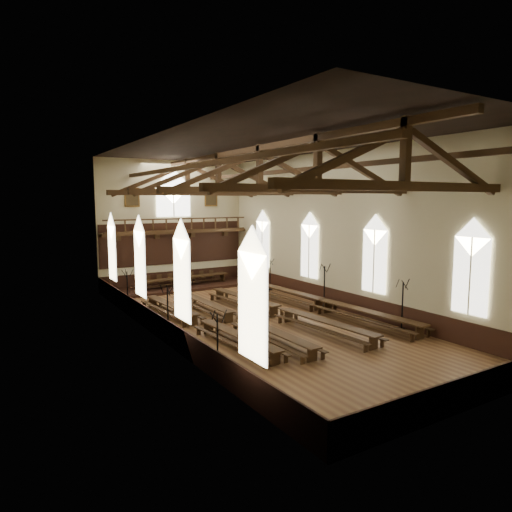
# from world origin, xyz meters

# --- Properties ---
(ground) EXTENTS (26.00, 26.00, 0.00)m
(ground) POSITION_xyz_m (0.00, 0.00, 0.00)
(ground) COLOR brown
(ground) RESTS_ON ground
(room_walls) EXTENTS (26.00, 26.00, 26.00)m
(room_walls) POSITION_xyz_m (0.00, 0.00, 6.46)
(room_walls) COLOR #C0B991
(room_walls) RESTS_ON ground
(wainscot_band) EXTENTS (12.00, 26.00, 1.20)m
(wainscot_band) POSITION_xyz_m (0.00, 0.00, 0.60)
(wainscot_band) COLOR black
(wainscot_band) RESTS_ON ground
(side_windows) EXTENTS (11.85, 19.80, 4.50)m
(side_windows) POSITION_xyz_m (-0.00, -0.00, 3.74)
(side_windows) COLOR white
(side_windows) RESTS_ON room_walls
(end_window) EXTENTS (2.80, 0.12, 3.80)m
(end_window) POSITION_xyz_m (0.00, 12.90, 7.22)
(end_window) COLOR white
(end_window) RESTS_ON room_walls
(minstrels_gallery) EXTENTS (11.80, 1.24, 3.70)m
(minstrels_gallery) POSITION_xyz_m (0.00, 12.66, 3.91)
(minstrels_gallery) COLOR #392312
(minstrels_gallery) RESTS_ON room_walls
(portraits) EXTENTS (7.75, 0.09, 1.45)m
(portraits) POSITION_xyz_m (0.00, 12.90, 7.10)
(portraits) COLOR brown
(portraits) RESTS_ON room_walls
(roof_trusses) EXTENTS (11.70, 25.70, 2.80)m
(roof_trusses) POSITION_xyz_m (0.00, -0.00, 8.22)
(roof_trusses) COLOR #392312
(roof_trusses) RESTS_ON room_walls
(refectory_row_a) EXTENTS (1.77, 13.76, 0.67)m
(refectory_row_a) POSITION_xyz_m (-3.57, 0.29, 0.49)
(refectory_row_a) COLOR #392312
(refectory_row_a) RESTS_ON ground
(refectory_row_b) EXTENTS (1.45, 13.70, 0.67)m
(refectory_row_b) POSITION_xyz_m (-1.62, -0.17, 0.49)
(refectory_row_b) COLOR #392312
(refectory_row_b) RESTS_ON ground
(refectory_row_c) EXTENTS (2.01, 14.22, 0.72)m
(refectory_row_c) POSITION_xyz_m (1.31, -0.23, 0.53)
(refectory_row_c) COLOR #392312
(refectory_row_c) RESTS_ON ground
(refectory_row_d) EXTENTS (1.97, 14.76, 0.78)m
(refectory_row_d) POSITION_xyz_m (4.63, -0.04, 0.57)
(refectory_row_d) COLOR #392312
(refectory_row_d) RESTS_ON ground
(dais) EXTENTS (11.40, 3.17, 0.21)m
(dais) POSITION_xyz_m (0.24, 11.40, 0.11)
(dais) COLOR black
(dais) RESTS_ON ground
(high_table) EXTENTS (7.55, 1.56, 0.70)m
(high_table) POSITION_xyz_m (0.24, 11.40, 0.81)
(high_table) COLOR #392312
(high_table) RESTS_ON dais
(high_chairs) EXTENTS (5.84, 0.45, 0.93)m
(high_chairs) POSITION_xyz_m (0.24, 12.13, 0.72)
(high_chairs) COLOR #392312
(high_chairs) RESTS_ON dais
(candelabrum_left_near) EXTENTS (0.78, 0.72, 2.56)m
(candelabrum_left_near) POSITION_xyz_m (-5.55, -5.72, 0.78)
(candelabrum_left_near) COLOR black
(candelabrum_left_near) RESTS_ON ground
(candelabrum_left_mid) EXTENTS (0.81, 0.80, 2.73)m
(candelabrum_left_mid) POSITION_xyz_m (-5.55, -0.20, 0.83)
(candelabrum_left_mid) COLOR black
(candelabrum_left_mid) RESTS_ON ground
(candelabrum_left_far) EXTENTS (0.78, 0.72, 2.56)m
(candelabrum_left_far) POSITION_xyz_m (-5.55, 6.93, 0.78)
(candelabrum_left_far) COLOR black
(candelabrum_left_far) RESTS_ON ground
(candelabrum_right_near) EXTENTS (0.76, 0.85, 2.76)m
(candelabrum_right_near) POSITION_xyz_m (5.55, -5.43, 0.84)
(candelabrum_right_near) COLOR black
(candelabrum_right_near) RESTS_ON ground
(candelabrum_right_mid) EXTENTS (0.82, 0.85, 2.81)m
(candelabrum_right_mid) POSITION_xyz_m (5.55, 0.95, 0.85)
(candelabrum_right_mid) COLOR black
(candelabrum_right_mid) RESTS_ON ground
(candelabrum_right_far) EXTENTS (0.73, 0.71, 2.43)m
(candelabrum_right_far) POSITION_xyz_m (5.55, 7.34, 0.74)
(candelabrum_right_far) COLOR black
(candelabrum_right_far) RESTS_ON ground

